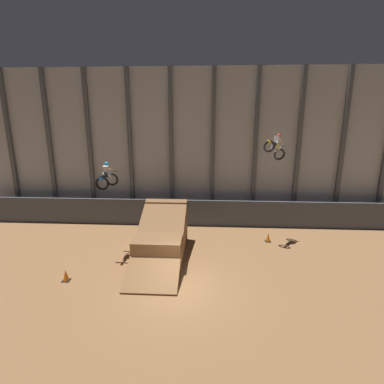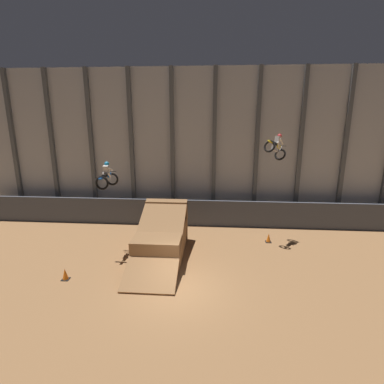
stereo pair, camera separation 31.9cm
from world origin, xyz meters
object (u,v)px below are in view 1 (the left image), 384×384
rider_bike_right_air (275,147)px  traffic_cone_near_ramp (66,275)px  rider_bike_left_air (107,177)px  dirt_ramp (162,238)px  traffic_cone_arena_edge (268,237)px

rider_bike_right_air → traffic_cone_near_ramp: 13.44m
rider_bike_left_air → rider_bike_right_air: (9.47, 2.59, 1.45)m
rider_bike_right_air → dirt_ramp: bearing=-120.1°
rider_bike_right_air → traffic_cone_arena_edge: 5.73m
dirt_ramp → traffic_cone_arena_edge: bearing=17.2°
rider_bike_right_air → traffic_cone_near_ramp: rider_bike_right_air is taller
traffic_cone_near_ramp → traffic_cone_arena_edge: size_ratio=1.00×
traffic_cone_arena_edge → traffic_cone_near_ramp: bearing=-153.5°
dirt_ramp → traffic_cone_near_ramp: dirt_ramp is taller
dirt_ramp → rider_bike_right_air: (6.59, 2.24, 5.07)m
rider_bike_right_air → traffic_cone_near_ramp: (-10.81, -5.56, -5.72)m
dirt_ramp → rider_bike_right_air: rider_bike_right_air is taller
dirt_ramp → traffic_cone_arena_edge: (6.47, 2.00, -0.65)m
dirt_ramp → traffic_cone_arena_edge: size_ratio=11.12×
rider_bike_left_air → traffic_cone_arena_edge: (9.36, 2.35, -4.28)m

